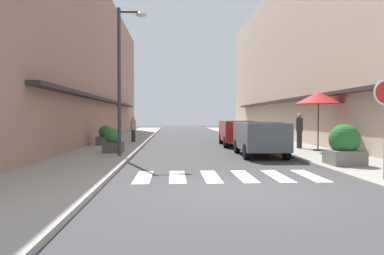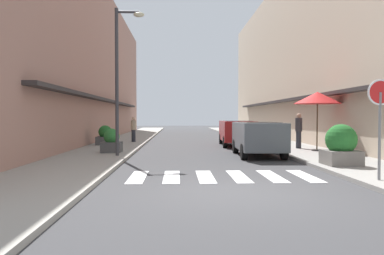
% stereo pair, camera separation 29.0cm
% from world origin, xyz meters
% --- Properties ---
extents(ground_plane, '(90.31, 90.31, 0.00)m').
position_xyz_m(ground_plane, '(0.00, 16.42, 0.00)').
color(ground_plane, '#38383A').
extents(sidewalk_left, '(3.03, 57.47, 0.12)m').
position_xyz_m(sidewalk_left, '(-4.76, 16.42, 0.06)').
color(sidewalk_left, '#9E998E').
rests_on(sidewalk_left, ground_plane).
extents(sidewalk_right, '(3.03, 57.47, 0.12)m').
position_xyz_m(sidewalk_right, '(4.76, 16.42, 0.06)').
color(sidewalk_right, gray).
rests_on(sidewalk_right, ground_plane).
extents(building_row_left, '(5.50, 38.94, 10.85)m').
position_xyz_m(building_row_left, '(-8.77, 17.47, 5.42)').
color(building_row_left, '#A87A6B').
rests_on(building_row_left, ground_plane).
extents(building_row_right, '(5.50, 38.94, 11.87)m').
position_xyz_m(building_row_right, '(8.77, 17.47, 5.93)').
color(building_row_right, '#C6B299').
rests_on(building_row_right, ground_plane).
extents(crosswalk, '(5.20, 2.20, 0.01)m').
position_xyz_m(crosswalk, '(-0.00, 2.13, 0.01)').
color(crosswalk, silver).
rests_on(crosswalk, ground_plane).
extents(parked_car_near, '(1.91, 4.04, 1.47)m').
position_xyz_m(parked_car_near, '(2.20, 7.41, 0.92)').
color(parked_car_near, '#4C5156').
rests_on(parked_car_near, ground_plane).
extents(parked_car_mid, '(1.98, 4.56, 1.47)m').
position_xyz_m(parked_car_mid, '(2.20, 13.06, 0.92)').
color(parked_car_mid, maroon).
rests_on(parked_car_mid, ground_plane).
extents(street_lamp, '(1.19, 0.28, 5.96)m').
position_xyz_m(street_lamp, '(-3.54, 6.82, 3.71)').
color(street_lamp, '#38383D').
rests_on(street_lamp, sidewalk_left).
extents(cafe_umbrella, '(2.16, 2.16, 2.73)m').
position_xyz_m(cafe_umbrella, '(5.21, 8.54, 2.56)').
color(cafe_umbrella, '#262626').
rests_on(cafe_umbrella, sidewalk_right).
extents(planter_corner, '(1.07, 1.07, 1.34)m').
position_xyz_m(planter_corner, '(4.11, 3.63, 0.75)').
color(planter_corner, slate).
rests_on(planter_corner, sidewalk_right).
extents(planter_midblock, '(0.86, 0.86, 1.05)m').
position_xyz_m(planter_midblock, '(-4.19, 8.23, 0.59)').
color(planter_midblock, '#4C4C4C').
rests_on(planter_midblock, sidewalk_left).
extents(planter_far, '(0.93, 0.93, 1.10)m').
position_xyz_m(planter_far, '(-5.33, 12.59, 0.60)').
color(planter_far, '#4C4C4C').
rests_on(planter_far, sidewalk_left).
extents(pedestrian_walking_near, '(0.34, 0.34, 1.75)m').
position_xyz_m(pedestrian_walking_near, '(4.81, 9.91, 1.05)').
color(pedestrian_walking_near, '#282B33').
rests_on(pedestrian_walking_near, sidewalk_right).
extents(pedestrian_walking_far, '(0.34, 0.34, 1.57)m').
position_xyz_m(pedestrian_walking_far, '(-4.03, 14.99, 0.94)').
color(pedestrian_walking_far, '#282B33').
rests_on(pedestrian_walking_far, sidewalk_left).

